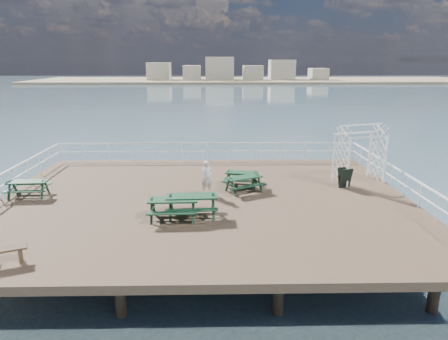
% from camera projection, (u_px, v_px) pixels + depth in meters
% --- Properties ---
extents(ground, '(18.00, 14.00, 0.30)m').
position_uv_depth(ground, '(204.00, 201.00, 17.58)').
color(ground, brown).
rests_on(ground, ground).
extents(sea_backdrop, '(300.00, 300.00, 9.20)m').
position_uv_depth(sea_backdrop, '(248.00, 77.00, 147.08)').
color(sea_backdrop, '#3C5965').
rests_on(sea_backdrop, ground).
extents(railing, '(17.77, 13.76, 1.10)m').
position_uv_depth(railing, '(204.00, 164.00, 19.78)').
color(railing, white).
rests_on(railing, ground).
extents(picnic_table_a, '(1.75, 1.44, 0.82)m').
position_uv_depth(picnic_table_a, '(28.00, 185.00, 17.63)').
color(picnic_table_a, '#133520').
rests_on(picnic_table_a, ground).
extents(picnic_table_b, '(1.80, 1.56, 0.77)m').
position_uv_depth(picnic_table_b, '(242.00, 176.00, 19.19)').
color(picnic_table_b, '#133520').
rests_on(picnic_table_b, ground).
extents(picnic_table_c, '(2.07, 1.92, 0.81)m').
position_uv_depth(picnic_table_c, '(244.00, 181.00, 18.32)').
color(picnic_table_c, '#133520').
rests_on(picnic_table_c, ground).
extents(picnic_table_d, '(1.90, 1.55, 0.90)m').
position_uv_depth(picnic_table_d, '(173.00, 204.00, 15.15)').
color(picnic_table_d, '#133520').
rests_on(picnic_table_d, ground).
extents(picnic_table_e, '(2.03, 1.67, 0.95)m').
position_uv_depth(picnic_table_e, '(192.00, 201.00, 15.41)').
color(picnic_table_e, '#133520').
rests_on(picnic_table_e, ground).
extents(trellis_arbor, '(2.60, 1.91, 2.89)m').
position_uv_depth(trellis_arbor, '(360.00, 157.00, 19.57)').
color(trellis_arbor, white).
rests_on(trellis_arbor, ground).
extents(sandwich_board, '(0.69, 0.58, 0.96)m').
position_uv_depth(sandwich_board, '(345.00, 178.00, 18.92)').
color(sandwich_board, black).
rests_on(sandwich_board, ground).
extents(person, '(0.67, 0.57, 1.56)m').
position_uv_depth(person, '(207.00, 178.00, 17.82)').
color(person, silver).
rests_on(person, ground).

